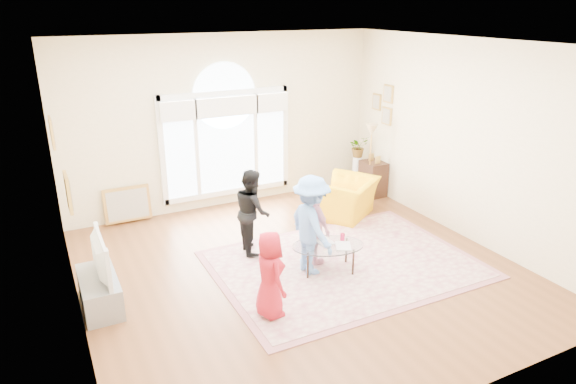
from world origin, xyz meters
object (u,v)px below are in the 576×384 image
television (95,257)px  coffee_table (328,246)px  area_rug (345,264)px  armchair (346,198)px  tv_console (100,292)px

television → coffee_table: size_ratio=0.82×
area_rug → armchair: (1.04, 1.60, 0.34)m
tv_console → coffee_table: bearing=-9.5°
tv_console → coffee_table: coffee_table is taller
coffee_table → tv_console: bearing=-171.7°
television → armchair: television is taller
armchair → tv_console: bearing=-20.2°
tv_console → coffee_table: 3.13m
armchair → coffee_table: bearing=15.8°
coffee_table → armchair: bearing=68.0°
coffee_table → armchair: 2.13m
tv_console → armchair: size_ratio=0.93×
tv_console → armchair: armchair is taller
armchair → television: bearing=-20.2°
area_rug → television: 3.50m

